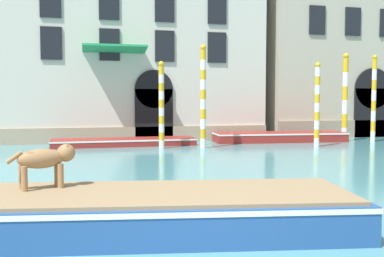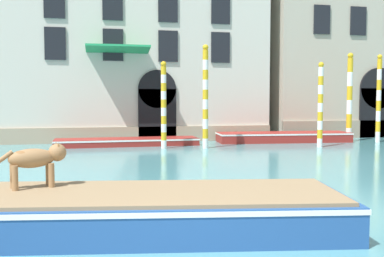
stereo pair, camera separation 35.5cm
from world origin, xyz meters
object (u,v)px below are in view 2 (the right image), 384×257
Objects in this scene: dog_on_deck at (37,159)px; mooring_pole_1 at (320,104)px; boat_foreground at (96,211)px; mooring_pole_3 at (164,105)px; boat_moored_far at (283,137)px; boat_moored_near_palazzo at (127,142)px; mooring_pole_4 at (379,98)px; mooring_pole_0 at (205,96)px; mooring_pole_2 at (350,97)px.

mooring_pole_1 is (11.14, 10.81, 0.79)m from dog_on_deck.
boat_foreground is 15.35m from mooring_pole_1.
boat_foreground is at bearing -48.54° from dog_on_deck.
mooring_pole_3 is at bearing 171.99° from mooring_pole_1.
dog_on_deck is at bearing -123.70° from boat_moored_far.
boat_moored_near_palazzo is 13.09m from mooring_pole_4.
mooring_pole_4 is at bearing 6.14° from mooring_pole_0.
mooring_pole_2 is at bearing 6.73° from mooring_pole_3.
mooring_pole_2 is (2.80, 2.18, 0.35)m from mooring_pole_1.
boat_moored_far is at bearing 169.85° from mooring_pole_2.
dog_on_deck is 12.96m from mooring_pole_0.
dog_on_deck reaches higher than boat_moored_far.
mooring_pole_3 is at bearing -46.89° from boat_moored_near_palazzo.
mooring_pole_0 is at bearing -169.62° from mooring_pole_2.
mooring_pole_2 is (11.51, -0.42, 2.15)m from boat_moored_near_palazzo.
boat_moored_near_palazzo is at bearing 150.87° from mooring_pole_0.
mooring_pole_1 is 0.85× the size of mooring_pole_2.
mooring_pole_2 is at bearing 161.62° from mooring_pole_4.
boat_moored_near_palazzo is 2.86m from mooring_pole_3.
mooring_pole_2 is (3.40, -0.61, 2.07)m from boat_moored_far.
mooring_pole_1 is (5.30, -0.70, -0.38)m from mooring_pole_0.
boat_moored_near_palazzo is 1.46× the size of mooring_pole_0.
boat_moored_near_palazzo is at bearing 177.92° from mooring_pole_2.
mooring_pole_4 is at bearing -18.38° from mooring_pole_2.
mooring_pole_3 is 11.38m from mooring_pole_4.
mooring_pole_3 is at bearing -173.27° from mooring_pole_2.
mooring_pole_4 is at bearing 22.35° from mooring_pole_1.
boat_moored_far is (8.11, 0.19, 0.08)m from boat_moored_near_palazzo.
mooring_pole_4 reaches higher than mooring_pole_1.
mooring_pole_3 reaches higher than boat_foreground.
mooring_pole_1 is 4.54m from mooring_pole_4.
mooring_pole_2 is at bearing -3.13° from boat_moored_near_palazzo.
boat_foreground is at bearing -111.67° from mooring_pole_0.
mooring_pole_2 is at bearing -6.09° from boat_moored_far.
mooring_pole_2 reaches higher than boat_moored_near_palazzo.
boat_moored_far is 3.33m from mooring_pole_1.
mooring_pole_3 is (-6.56, -1.78, 1.72)m from boat_moored_far.
mooring_pole_0 is (-4.70, -2.09, 2.10)m from boat_moored_far.
mooring_pole_3 is (2.96, 12.44, 1.62)m from boat_foreground.
boat_moored_far is 4.03m from mooring_pole_2.
boat_moored_near_palazzo is at bearing -174.60° from boat_moored_far.
mooring_pole_1 reaches higher than boat_moored_near_palazzo.
mooring_pole_3 is at bearing -160.75° from boat_moored_far.
boat_moored_near_palazzo is at bearing 176.10° from mooring_pole_4.
dog_on_deck reaches higher than boat_foreground.
dog_on_deck is 0.25× the size of mooring_pole_2.
boat_moored_far is at bearing 0.29° from boat_moored_near_palazzo.
boat_foreground is at bearing -131.51° from mooring_pole_1.
dog_on_deck is 0.29× the size of mooring_pole_1.
mooring_pole_3 reaches higher than boat_moored_near_palazzo.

